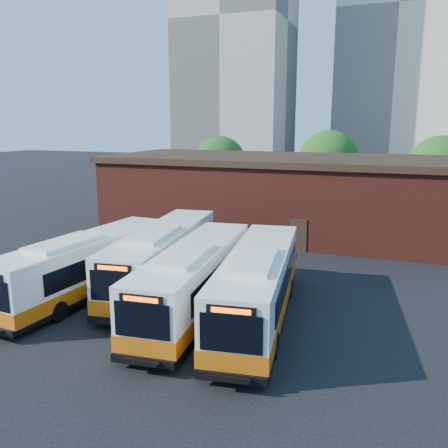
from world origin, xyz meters
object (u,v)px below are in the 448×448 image
at_px(bus_east, 258,288).
at_px(bus_midwest, 163,259).
at_px(transit_worker, 170,335).
at_px(bus_west, 86,268).
at_px(bus_mideast, 195,281).

bearing_deg(bus_east, bus_midwest, 149.17).
bearing_deg(bus_east, transit_worker, -123.54).
bearing_deg(bus_west, bus_midwest, 44.84).
relative_size(bus_mideast, bus_east, 0.98).
xyz_separation_m(bus_west, bus_east, (9.55, 0.02, 0.05)).
xyz_separation_m(bus_west, bus_mideast, (6.39, -0.08, 0.03)).
distance_m(bus_mideast, transit_worker, 4.68).
xyz_separation_m(bus_mideast, bus_east, (3.16, 0.10, 0.02)).
distance_m(bus_midwest, bus_mideast, 4.23).
height_order(bus_mideast, transit_worker, bus_mideast).
bearing_deg(bus_mideast, transit_worker, -83.68).
height_order(bus_mideast, bus_east, bus_east).
height_order(bus_west, transit_worker, bus_west).
relative_size(bus_mideast, transit_worker, 7.07).
height_order(bus_midwest, bus_mideast, bus_midwest).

